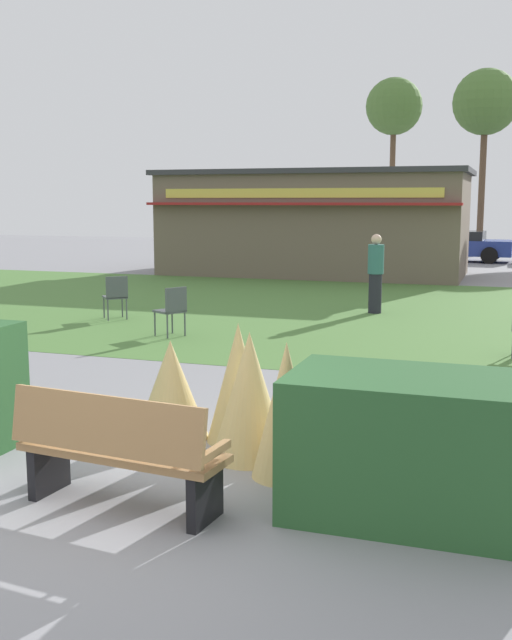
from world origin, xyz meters
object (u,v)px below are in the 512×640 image
Objects in this scene: food_kiosk at (315,222)px; person_standing at (376,273)px; park_bench at (117,451)px; tree_left_bg at (486,104)px; cafe_chair_center at (173,307)px; cafe_chair_west at (116,294)px; parked_car_west_slot at (334,243)px; parked_car_center_slot at (457,245)px; tree_right_bg at (394,108)px.

food_kiosk is 8.87m from person_standing.
tree_left_bg is (1.35, 29.82, 6.02)m from park_bench.
person_standing is (2.89, 4.00, 0.33)m from cafe_chair_center.
park_bench is 1.96× the size of cafe_chair_west.
park_bench is at bearing -80.53° from parked_car_west_slot.
food_kiosk reaches higher than parked_car_center_slot.
tree_right_bg is (1.19, 7.62, 6.30)m from parked_car_west_slot.
parked_car_center_slot reaches higher than cafe_chair_west.
parked_car_center_slot is (5.41, 17.78, 0.12)m from cafe_chair_west.
tree_left_bg is at bearing 87.41° from park_bench.
parked_car_center_slot is 10.60m from tree_right_bg.
park_bench is at bearing -68.09° from cafe_chair_center.
park_bench is at bearing -84.62° from tree_right_bg.
tree_left_bg is (1.30, 18.78, 5.64)m from person_standing.
person_standing is 0.21× the size of tree_left_bg.
cafe_chair_center is 0.11× the size of tree_right_bg.
park_bench is 11.05m from person_standing.
food_kiosk is 1.23× the size of tree_left_bg.
cafe_chair_center is 4.94m from person_standing.
food_kiosk reaches higher than park_bench.
tree_right_bg is (-3.84, 7.62, 6.30)m from parked_car_center_slot.
tree_left_bg is at bearing 79.59° from cafe_chair_center.
tree_left_bg reaches higher than food_kiosk.
tree_left_bg is at bearing 65.96° from food_kiosk.
park_bench is at bearing 17.26° from person_standing.
food_kiosk is 5.82× the size of person_standing.
park_bench is 0.22× the size of tree_left_bg.
parked_car_center_slot is at bearing 73.08° from cafe_chair_west.
cafe_chair_west is at bearing -44.21° from person_standing.
tree_right_bg is at bearing 90.75° from cafe_chair_center.
parked_car_center_slot is (3.49, 19.19, 0.12)m from cafe_chair_center.
tree_left_bg is at bearing -166.44° from person_standing.
parked_car_west_slot reaches higher than cafe_chair_west.
cafe_chair_center is at bearing -85.40° from parked_car_west_slot.
tree_right_bg is (-3.19, 33.86, 6.46)m from park_bench.
tree_left_bg is at bearing 74.05° from cafe_chair_west.
cafe_chair_west is 18.59m from parked_car_center_slot.
person_standing is 0.39× the size of parked_car_center_slot.
tree_right_bg reaches higher than cafe_chair_center.
person_standing is 0.20× the size of tree_right_bg.
cafe_chair_center is 19.51m from parked_car_center_slot.
cafe_chair_west is 0.11× the size of tree_left_bg.
parked_car_west_slot and parked_car_center_slot have the same top height.
person_standing is at bearing 28.27° from cafe_chair_west.
tree_right_bg is at bearing -154.41° from person_standing.
cafe_chair_center is at bearing 111.91° from park_bench.
person_standing is at bearing -92.26° from parked_car_center_slot.
food_kiosk is 7.20m from parked_car_west_slot.
food_kiosk is 2.29× the size of parked_car_center_slot.
food_kiosk is at bearing -90.82° from tree_right_bg.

